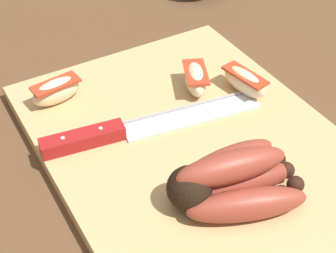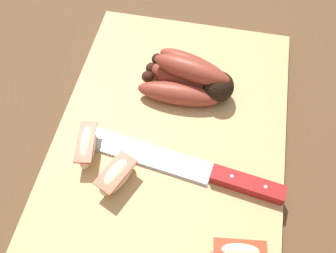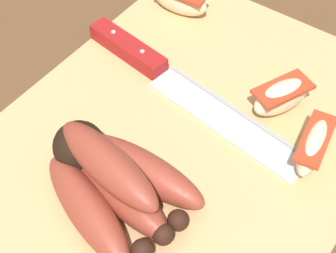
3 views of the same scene
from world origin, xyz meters
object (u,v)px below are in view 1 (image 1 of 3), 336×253
object	(u,v)px
banana_bunch	(231,180)
apple_wedge_far	(196,79)
apple_wedge_middle	(57,91)
apple_wedge_near	(244,81)
chefs_knife	(122,130)

from	to	relation	value
banana_bunch	apple_wedge_far	bearing A→B (deg)	158.60
apple_wedge_middle	apple_wedge_far	world-z (taller)	same
banana_bunch	apple_wedge_near	xyz separation A→B (m)	(-0.14, 0.12, -0.01)
chefs_knife	apple_wedge_far	size ratio (longest dim) A/B	4.08
apple_wedge_far	chefs_knife	bearing A→B (deg)	-75.67
apple_wedge_near	apple_wedge_middle	world-z (taller)	same
apple_wedge_near	apple_wedge_middle	size ratio (longest dim) A/B	1.05
banana_bunch	apple_wedge_near	distance (m)	0.19
chefs_knife	apple_wedge_middle	size ratio (longest dim) A/B	4.03
apple_wedge_near	apple_wedge_far	world-z (taller)	apple_wedge_far
banana_bunch	apple_wedge_far	distance (m)	0.19
banana_bunch	apple_wedge_middle	size ratio (longest dim) A/B	2.07
apple_wedge_near	banana_bunch	bearing A→B (deg)	-41.10
banana_bunch	apple_wedge_far	size ratio (longest dim) A/B	2.10
chefs_knife	apple_wedge_near	distance (m)	0.18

